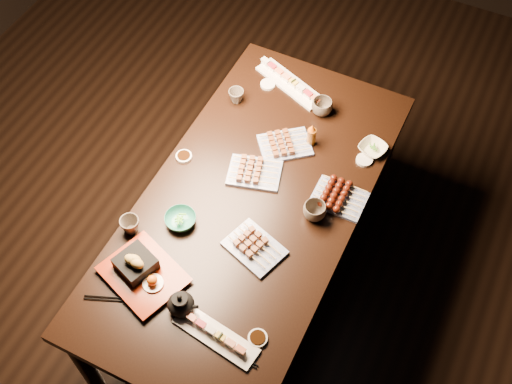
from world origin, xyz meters
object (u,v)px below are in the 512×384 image
(tempura_tray, at_px, (142,270))
(condiment_bottle, at_px, (312,135))
(teacup_far_left, at_px, (236,96))
(sushi_platter_far, at_px, (290,81))
(yakitori_plate_center, at_px, (254,170))
(teacup_near_left, at_px, (130,225))
(sushi_platter_near, at_px, (216,334))
(teacup_mid_right, at_px, (315,211))
(dining_table, at_px, (251,246))
(yakitori_plate_left, at_px, (285,142))
(teacup_far_right, at_px, (322,107))
(teapot, at_px, (181,303))
(yakitori_plate_right, at_px, (254,245))
(edamame_bowl_green, at_px, (181,220))
(edamame_bowl_cream, at_px, (373,148))

(tempura_tray, xyz_separation_m, condiment_bottle, (0.33, 0.93, 0.01))
(teacup_far_left, height_order, condiment_bottle, condiment_bottle)
(sushi_platter_far, relative_size, yakitori_plate_center, 1.66)
(tempura_tray, distance_m, teacup_near_left, 0.23)
(sushi_platter_near, distance_m, teacup_mid_right, 0.68)
(dining_table, height_order, teacup_far_left, teacup_far_left)
(dining_table, xyz_separation_m, yakitori_plate_left, (0.00, 0.35, 0.40))
(teacup_far_right, xyz_separation_m, teapot, (-0.10, -1.18, 0.01))
(yakitori_plate_left, bearing_deg, teacup_near_left, -158.32)
(tempura_tray, bearing_deg, sushi_platter_far, 105.83)
(yakitori_plate_right, bearing_deg, edamame_bowl_green, -157.73)
(dining_table, relative_size, condiment_bottle, 14.15)
(teacup_mid_right, bearing_deg, sushi_platter_far, 122.04)
(yakitori_plate_right, height_order, edamame_bowl_cream, yakitori_plate_right)
(teacup_near_left, distance_m, teacup_far_right, 1.07)
(teacup_far_right, relative_size, teapot, 0.79)
(teacup_far_left, xyz_separation_m, teapot, (0.31, -1.07, 0.02))
(teacup_far_left, relative_size, teacup_far_right, 0.75)
(yakitori_plate_right, relative_size, edamame_bowl_cream, 1.94)
(edamame_bowl_green, height_order, edamame_bowl_cream, edamame_bowl_green)
(edamame_bowl_cream, bearing_deg, teacup_far_left, -179.79)
(sushi_platter_near, xyz_separation_m, teacup_far_left, (-0.48, 1.11, 0.01))
(dining_table, relative_size, yakitori_plate_center, 7.71)
(teacup_far_right, bearing_deg, teacup_near_left, -115.76)
(edamame_bowl_green, bearing_deg, edamame_bowl_cream, 50.64)
(dining_table, bearing_deg, teacup_far_right, 91.53)
(dining_table, bearing_deg, yakitori_plate_center, 118.79)
(teacup_near_left, xyz_separation_m, teapot, (0.37, -0.22, 0.01))
(edamame_bowl_green, distance_m, teacup_far_right, 0.89)
(yakitori_plate_right, relative_size, yakitori_plate_left, 1.01)
(yakitori_plate_right, relative_size, edamame_bowl_green, 1.76)
(yakitori_plate_center, relative_size, teacup_mid_right, 2.36)
(edamame_bowl_cream, bearing_deg, condiment_bottle, -162.29)
(sushi_platter_far, bearing_deg, yakitori_plate_left, 132.48)
(sushi_platter_far, relative_size, yakitori_plate_right, 1.65)
(teacup_near_left, xyz_separation_m, teacup_far_right, (0.46, 0.96, 0.00))
(sushi_platter_near, distance_m, teapot, 0.18)
(sushi_platter_near, bearing_deg, dining_table, 111.88)
(edamame_bowl_cream, relative_size, teacup_far_right, 1.22)
(yakitori_plate_left, relative_size, teacup_far_left, 3.10)
(sushi_platter_far, relative_size, edamame_bowl_cream, 3.20)
(yakitori_plate_right, bearing_deg, teacup_near_left, -145.31)
(sushi_platter_far, bearing_deg, teacup_far_left, 69.89)
(sushi_platter_far, bearing_deg, edamame_bowl_cream, 179.06)
(teapot, bearing_deg, dining_table, 77.84)
(yakitori_plate_center, relative_size, teacup_far_left, 3.11)
(yakitori_plate_center, xyz_separation_m, teacup_far_left, (-0.27, 0.36, 0.01))
(yakitori_plate_center, distance_m, teacup_far_left, 0.45)
(sushi_platter_near, height_order, tempura_tray, tempura_tray)
(edamame_bowl_green, bearing_deg, teacup_far_left, 98.26)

